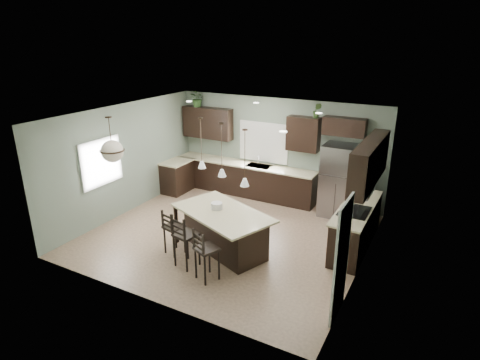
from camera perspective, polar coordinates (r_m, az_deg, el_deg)
name	(u,v)px	position (r m, az deg, el deg)	size (l,w,h in m)	color
ground	(228,235)	(9.39, -1.71, -7.83)	(6.00, 6.00, 0.00)	#9E8466
pantry_door	(341,260)	(6.67, 14.22, -10.94)	(0.04, 0.82, 2.04)	white
window_back	(264,142)	(11.29, 3.39, 5.41)	(1.35, 0.02, 1.00)	white
window_left	(101,162)	(10.00, -19.19, 2.40)	(0.02, 1.10, 1.00)	white
left_return_cabs	(177,177)	(11.90, -8.94, 0.43)	(0.60, 0.90, 0.90)	black
left_return_countertop	(177,162)	(11.75, -8.99, 2.58)	(0.66, 0.96, 0.04)	beige
back_lower_cabs	(245,179)	(11.56, 0.66, 0.08)	(4.20, 0.60, 0.90)	black
back_countertop	(244,164)	(11.39, 0.63, 2.28)	(4.20, 0.66, 0.04)	beige
sink_inset	(259,166)	(11.19, 2.67, 2.02)	(0.70, 0.45, 0.01)	gray
faucet	(258,161)	(11.12, 2.61, 2.69)	(0.02, 0.02, 0.28)	silver
back_upper_left	(208,123)	(11.89, -4.63, 8.10)	(1.55, 0.34, 0.90)	black
back_upper_right	(303,134)	(10.62, 8.99, 6.49)	(0.85, 0.34, 0.90)	black
fridge_header	(345,127)	(10.26, 14.65, 7.35)	(1.05, 0.34, 0.45)	black
right_lower_cabs	(356,227)	(9.09, 16.17, -6.50)	(0.60, 2.35, 0.90)	black
right_countertop	(357,207)	(8.90, 16.34, -3.76)	(0.66, 2.35, 0.04)	beige
cooktop	(354,211)	(8.64, 15.95, -4.27)	(0.58, 0.75, 0.02)	black
wall_oven_front	(339,230)	(8.90, 13.86, -6.86)	(0.01, 0.72, 0.60)	gray
right_upper_cabs	(370,162)	(8.53, 17.98, 2.42)	(0.34, 2.35, 0.90)	black
microwave	(362,185)	(8.40, 16.99, -0.62)	(0.40, 0.75, 0.40)	gray
refrigerator	(340,181)	(10.36, 14.02, -0.14)	(0.90, 0.74, 1.85)	gray
kitchen_island	(223,232)	(8.53, -2.45, -7.38)	(2.13, 1.21, 0.92)	black
serving_dish	(217,206)	(8.44, -3.33, -3.69)	(0.24, 0.24, 0.14)	silver
bar_stool_left	(174,232)	(8.55, -9.34, -7.25)	(0.37, 0.37, 1.01)	black
bar_stool_center	(186,240)	(8.05, -7.62, -8.47)	(0.42, 0.42, 1.14)	black
bar_stool_right	(207,254)	(7.61, -4.72, -10.49)	(0.39, 0.39, 1.06)	black
pendant_left	(201,143)	(8.42, -5.55, 5.23)	(0.17, 0.17, 1.10)	silver
pendant_center	(222,150)	(7.87, -2.64, 4.26)	(0.17, 0.17, 1.10)	silver
pendant_right	(245,158)	(7.35, 0.69, 3.13)	(0.17, 0.17, 1.10)	white
chandelier	(111,140)	(8.88, -17.89, 5.50)	(0.52, 0.52, 0.99)	beige
plant_back_left	(198,99)	(11.91, -6.04, 11.45)	(0.43, 0.37, 0.48)	#2D5123
plant_back_right	(317,111)	(10.36, 10.91, 9.67)	(0.21, 0.17, 0.38)	#2D481F
room_shell	(227,165)	(8.73, -1.82, 2.09)	(6.00, 6.00, 6.00)	slate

